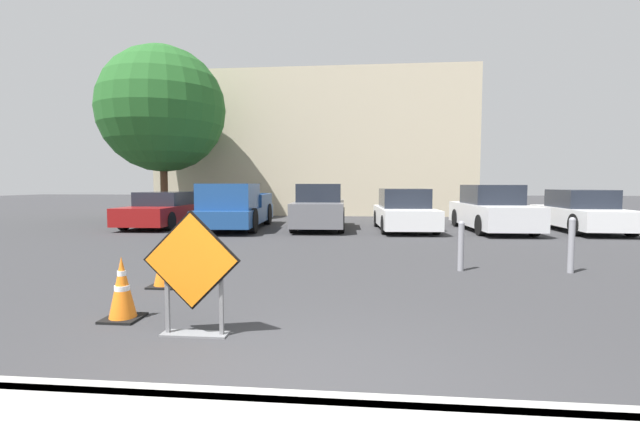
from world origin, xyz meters
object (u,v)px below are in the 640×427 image
object	(u,v)px
traffic_cone_second	(164,265)
bollard_second	(571,244)
bollard_nearest	(461,244)
traffic_cone_nearest	(122,289)
parked_car_nearest	(165,210)
parked_car_third	(404,211)
parked_car_fourth	(491,210)
parked_car_second	(319,208)
pickup_truck	(235,209)
parked_car_fifth	(581,212)
road_closed_sign	(192,271)

from	to	relation	value
traffic_cone_second	bollard_second	xyz separation A→B (m)	(6.90, 1.73, 0.19)
bollard_nearest	bollard_second	distance (m)	1.96
traffic_cone_nearest	parked_car_nearest	xyz separation A→B (m)	(-4.64, 10.85, 0.25)
parked_car_third	bollard_nearest	world-z (taller)	parked_car_third
parked_car_fourth	bollard_nearest	size ratio (longest dim) A/B	5.05
parked_car_third	bollard_nearest	xyz separation A→B (m)	(0.37, -6.98, -0.16)
parked_car_fourth	parked_car_second	bearing A→B (deg)	-2.44
bollard_nearest	bollard_second	xyz separation A→B (m)	(1.95, 0.00, 0.04)
traffic_cone_nearest	pickup_truck	world-z (taller)	pickup_truck
traffic_cone_second	parked_car_nearest	xyz separation A→B (m)	(-4.39, 9.23, 0.27)
parked_car_fifth	bollard_nearest	bearing A→B (deg)	52.78
parked_car_third	parked_car_fifth	xyz separation A→B (m)	(5.98, 0.22, 0.00)
pickup_truck	traffic_cone_second	bearing A→B (deg)	95.74
parked_car_second	parked_car_third	bearing A→B (deg)	175.11
parked_car_second	parked_car_nearest	bearing A→B (deg)	-5.94
parked_car_fourth	parked_car_nearest	bearing A→B (deg)	-4.27
pickup_truck	bollard_second	distance (m)	10.64
bollard_second	traffic_cone_second	bearing A→B (deg)	-165.96
parked_car_fourth	bollard_second	distance (m)	7.15
road_closed_sign	parked_car_fifth	xyz separation A→B (m)	(9.24, 11.02, -0.05)
traffic_cone_second	parked_car_fifth	xyz separation A→B (m)	(10.55, 8.93, 0.31)
bollard_nearest	road_closed_sign	bearing A→B (deg)	-133.57
parked_car_third	parked_car_fourth	xyz separation A→B (m)	(2.99, 0.13, 0.07)
pickup_truck	bollard_second	size ratio (longest dim) A/B	5.16
parked_car_fifth	pickup_truck	bearing A→B (deg)	3.24
parked_car_third	bollard_second	xyz separation A→B (m)	(2.33, -6.98, -0.12)
traffic_cone_second	parked_car_second	distance (m)	9.00
road_closed_sign	bollard_second	bearing A→B (deg)	34.34
parked_car_third	parked_car_fourth	world-z (taller)	parked_car_fourth
pickup_truck	parked_car_third	world-z (taller)	pickup_truck
parked_car_nearest	parked_car_fifth	distance (m)	14.95
parked_car_second	traffic_cone_second	bearing A→B (deg)	77.61
bollard_nearest	bollard_second	world-z (taller)	bollard_second
parked_car_fourth	bollard_second	bearing A→B (deg)	82.30
bollard_nearest	parked_car_second	bearing A→B (deg)	115.25
parked_car_nearest	parked_car_fourth	xyz separation A→B (m)	(11.95, -0.40, 0.10)
bollard_nearest	bollard_second	size ratio (longest dim) A/B	0.92
traffic_cone_second	parked_car_second	xyz separation A→B (m)	(1.59, 8.85, 0.39)
road_closed_sign	bollard_nearest	distance (m)	5.27
parked_car_fifth	bollard_nearest	distance (m)	9.13
parked_car_fourth	pickup_truck	bearing A→B (deg)	0.45
pickup_truck	parked_car_fourth	size ratio (longest dim) A/B	1.11
road_closed_sign	pickup_truck	size ratio (longest dim) A/B	0.26
traffic_cone_second	pickup_truck	distance (m)	8.52
traffic_cone_second	parked_car_third	world-z (taller)	parked_car_third
pickup_truck	parked_car_third	bearing A→B (deg)	179.38
road_closed_sign	parked_car_fourth	distance (m)	12.59
parked_car_fourth	bollard_nearest	xyz separation A→B (m)	(-2.62, -7.11, -0.23)
bollard_second	bollard_nearest	bearing A→B (deg)	180.00
parked_car_fifth	bollard_second	distance (m)	8.08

